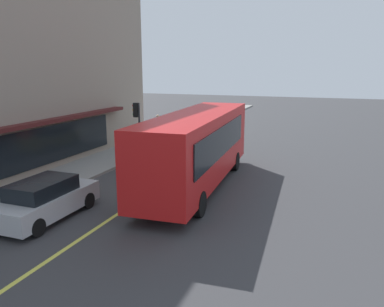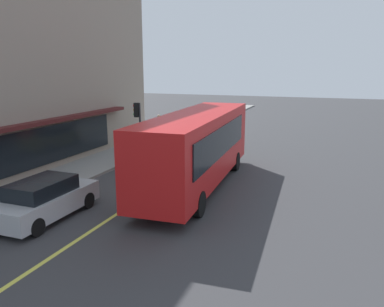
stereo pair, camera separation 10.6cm
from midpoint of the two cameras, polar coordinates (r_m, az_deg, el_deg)
name	(u,v)px [view 1 (the left image)]	position (r m, az deg, el deg)	size (l,w,h in m)	color
ground	(156,188)	(18.06, -5.56, -5.21)	(120.00, 120.00, 0.00)	#38383A
sidewalk	(66,176)	(20.73, -18.47, -3.24)	(80.00, 3.01, 0.15)	gray
lane_centre_stripe	(156,188)	(18.06, -5.56, -5.20)	(36.00, 0.16, 0.01)	#D8D14C
bus	(198,146)	(17.76, 0.68, 1.17)	(11.24, 3.09, 3.50)	red
traffic_light	(137,116)	(24.64, -8.33, 5.58)	(0.30, 0.52, 3.20)	#2D2D33
car_yellow	(161,147)	(23.79, -4.71, 1.05)	(4.33, 1.92, 1.52)	yellow
car_silver	(45,200)	(15.33, -21.22, -6.42)	(4.31, 1.88, 1.52)	#B7BABF
pedestrian_by_curb	(158,124)	(29.87, -5.20, 4.41)	(0.34, 0.34, 1.81)	black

